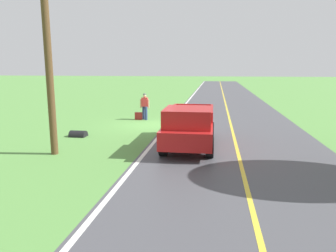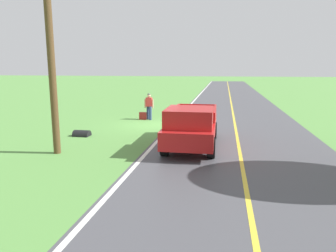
{
  "view_description": "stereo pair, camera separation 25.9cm",
  "coord_description": "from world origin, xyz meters",
  "px_view_note": "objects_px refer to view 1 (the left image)",
  "views": [
    {
      "loc": [
        -3.64,
        18.17,
        3.43
      ],
      "look_at": [
        -2.17,
        8.44,
        1.58
      ],
      "focal_mm": 33.58,
      "sensor_mm": 36.0,
      "label": 1
    },
    {
      "loc": [
        -3.9,
        18.13,
        3.43
      ],
      "look_at": [
        -2.17,
        8.44,
        1.58
      ],
      "focal_mm": 33.58,
      "sensor_mm": 36.0,
      "label": 2
    }
  ],
  "objects_px": {
    "pickup_truck_passing": "(189,125)",
    "utility_pole_roadside": "(47,44)",
    "hitchhiker_walking": "(145,105)",
    "suitcase_carried": "(138,116)"
  },
  "relations": [
    {
      "from": "hitchhiker_walking",
      "to": "utility_pole_roadside",
      "type": "bearing_deg",
      "value": 78.76
    },
    {
      "from": "hitchhiker_walking",
      "to": "utility_pole_roadside",
      "type": "relative_size",
      "value": 0.2
    },
    {
      "from": "pickup_truck_passing",
      "to": "utility_pole_roadside",
      "type": "height_order",
      "value": "utility_pole_roadside"
    },
    {
      "from": "hitchhiker_walking",
      "to": "pickup_truck_passing",
      "type": "height_order",
      "value": "pickup_truck_passing"
    },
    {
      "from": "hitchhiker_walking",
      "to": "suitcase_carried",
      "type": "distance_m",
      "value": 0.85
    },
    {
      "from": "suitcase_carried",
      "to": "utility_pole_roadside",
      "type": "bearing_deg",
      "value": -8.4
    },
    {
      "from": "hitchhiker_walking",
      "to": "pickup_truck_passing",
      "type": "relative_size",
      "value": 0.32
    },
    {
      "from": "pickup_truck_passing",
      "to": "utility_pole_roadside",
      "type": "bearing_deg",
      "value": 19.58
    },
    {
      "from": "suitcase_carried",
      "to": "utility_pole_roadside",
      "type": "relative_size",
      "value": 0.06
    },
    {
      "from": "suitcase_carried",
      "to": "utility_pole_roadside",
      "type": "distance_m",
      "value": 9.63
    }
  ]
}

